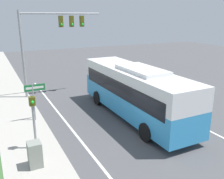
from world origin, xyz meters
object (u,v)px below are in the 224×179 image
bus (135,89)px  street_sign (34,95)px  pedestrian_signal (33,114)px  utility_cabinet (35,154)px  signal_gantry (50,34)px

bus → street_sign: 6.38m
pedestrian_signal → utility_cabinet: (-0.32, -1.60, -1.25)m
street_sign → utility_cabinet: street_sign is taller
bus → utility_cabinet: bearing=-156.0°
bus → signal_gantry: (-3.60, 7.24, 3.20)m
street_sign → pedestrian_signal: bearing=-100.6°
utility_cabinet → bus: bearing=24.0°
pedestrian_signal → signal_gantry: bearing=70.6°
street_sign → utility_cabinet: 5.45m
pedestrian_signal → street_sign: bearing=79.4°
signal_gantry → utility_cabinet: size_ratio=6.01×
signal_gantry → pedestrian_signal: 9.82m
signal_gantry → pedestrian_signal: size_ratio=2.45×
street_sign → utility_cabinet: bearing=-100.8°
bus → pedestrian_signal: bearing=-167.1°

